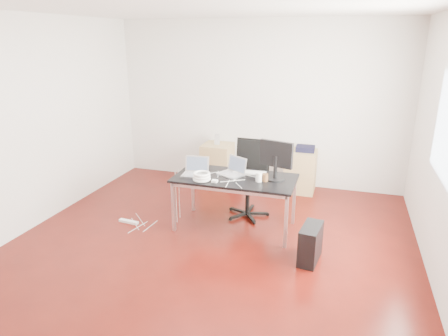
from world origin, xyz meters
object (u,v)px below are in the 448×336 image
(filing_cabinet_right, at_px, (300,171))
(office_chair, at_px, (250,175))
(filing_cabinet_left, at_px, (217,163))
(desk, at_px, (235,181))
(pc_tower, at_px, (310,244))

(filing_cabinet_right, bearing_deg, office_chair, -117.04)
(filing_cabinet_left, bearing_deg, desk, -64.33)
(pc_tower, bearing_deg, filing_cabinet_right, 107.48)
(desk, height_order, filing_cabinet_right, desk)
(filing_cabinet_left, bearing_deg, office_chair, -53.05)
(office_chair, distance_m, filing_cabinet_left, 1.48)
(desk, bearing_deg, filing_cabinet_left, 115.67)
(desk, distance_m, filing_cabinet_right, 1.82)
(desk, height_order, office_chair, office_chair)
(filing_cabinet_left, distance_m, pc_tower, 2.92)
(pc_tower, bearing_deg, filing_cabinet_left, 137.25)
(filing_cabinet_right, relative_size, pc_tower, 1.56)
(office_chair, relative_size, filing_cabinet_right, 1.54)
(desk, bearing_deg, pc_tower, -28.05)
(office_chair, bearing_deg, desk, -96.81)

